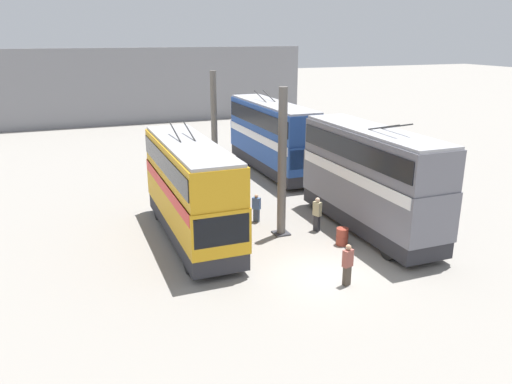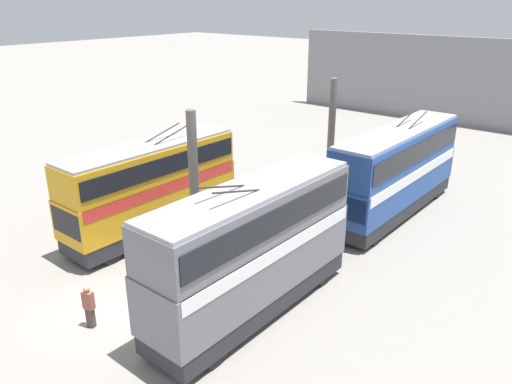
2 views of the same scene
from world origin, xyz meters
name	(u,v)px [view 2 (image 2 of 2)]	position (x,y,z in m)	size (l,w,h in m)	color
ground_plane	(112,311)	(0.00, 0.00, 0.00)	(240.00, 240.00, 0.00)	gray
depot_back_wall	(467,83)	(40.36, 0.00, 4.14)	(0.50, 36.00, 8.27)	gray
support_column_near	(195,195)	(4.78, 0.00, 3.55)	(0.78, 0.78, 7.34)	#605B56
support_column_far	(331,142)	(16.13, 0.00, 3.55)	(0.78, 0.78, 7.34)	#605B56
bus_left_near	(253,243)	(3.65, -4.32, 3.02)	(9.78, 2.54, 5.91)	black
bus_left_far	(396,167)	(16.15, -4.32, 2.85)	(11.21, 2.54, 5.64)	black
bus_right_far	(151,183)	(5.81, 4.32, 2.77)	(9.89, 2.54, 5.47)	black
person_aisle_midway	(220,231)	(6.84, 0.53, 0.82)	(0.47, 0.46, 1.57)	#384251
person_aisle_foreground	(89,306)	(-1.08, -0.26, 0.94)	(0.34, 0.47, 1.76)	#473D33
person_by_left_row	(222,262)	(4.50, -1.87, 0.96)	(0.48, 0.38, 1.80)	#2D2D33
person_by_right_row	(178,234)	(5.18, 1.74, 0.95)	(0.47, 0.47, 1.78)	#384251
oil_drum	(194,295)	(2.49, -2.17, 0.42)	(0.60, 0.60, 0.84)	#933828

